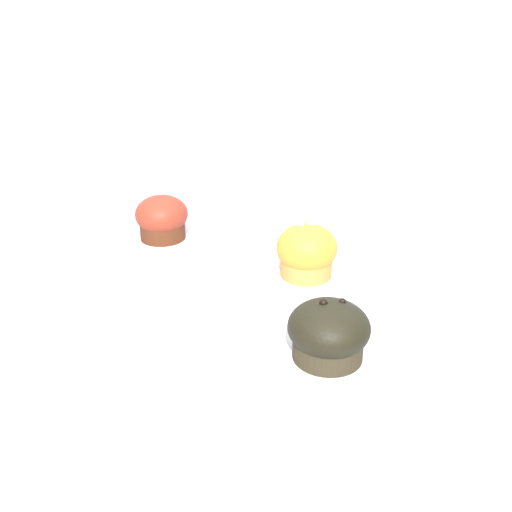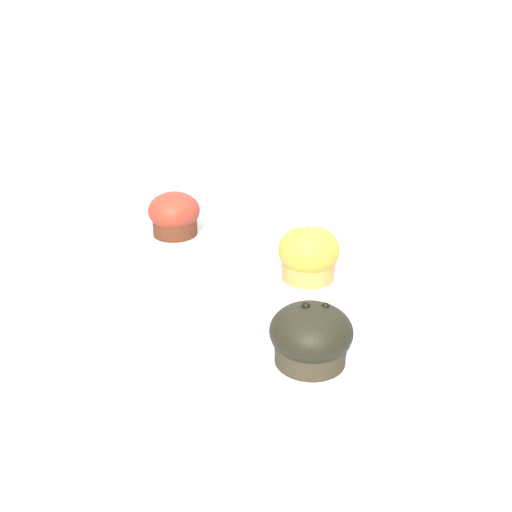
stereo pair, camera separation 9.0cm
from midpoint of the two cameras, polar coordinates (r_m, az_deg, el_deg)
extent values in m
cube|color=#A8B2B7|center=(1.47, 0.94, 6.76)|extent=(3.20, 0.10, 1.80)
cube|color=silver|center=(1.24, -9.01, -21.61)|extent=(1.00, 0.64, 0.94)
cylinder|color=#2F281A|center=(0.74, 8.72, -8.59)|extent=(0.09, 0.09, 0.04)
ellipsoid|color=black|center=(0.73, 8.83, -7.20)|extent=(0.10, 0.10, 0.06)
sphere|color=black|center=(0.72, 10.22, -4.81)|extent=(0.01, 0.01, 0.01)
sphere|color=black|center=(0.71, 8.37, -4.85)|extent=(0.01, 0.01, 0.01)
cylinder|color=#472112|center=(1.08, -5.41, 3.15)|extent=(0.08, 0.08, 0.05)
ellipsoid|color=maroon|center=(1.07, -5.46, 4.28)|extent=(0.09, 0.09, 0.07)
cylinder|color=#C77D3A|center=(0.93, 7.76, -0.82)|extent=(0.08, 0.08, 0.05)
ellipsoid|color=orange|center=(0.92, 7.85, 0.50)|extent=(0.09, 0.09, 0.07)
sphere|color=white|center=(0.91, 8.32, 2.77)|extent=(0.01, 0.01, 0.01)
sphere|color=white|center=(0.91, 7.33, 2.72)|extent=(0.01, 0.01, 0.01)
camera|label=1|loc=(0.04, -87.14, 1.36)|focal=42.00mm
camera|label=2|loc=(0.04, 92.86, -1.36)|focal=42.00mm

